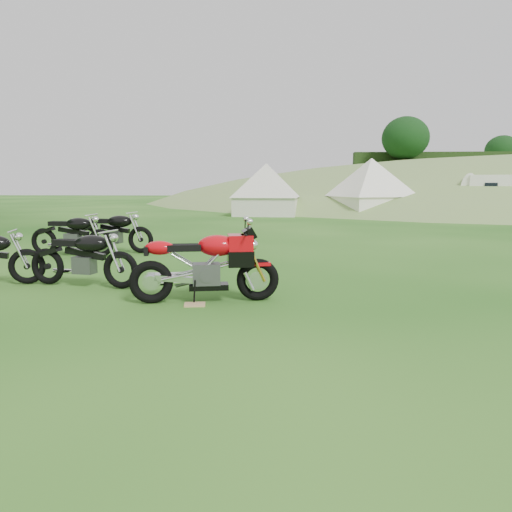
# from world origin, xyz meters

# --- Properties ---
(ground) EXTENTS (120.00, 120.00, 0.00)m
(ground) POSITION_xyz_m (0.00, 0.00, 0.00)
(ground) COLOR #164E10
(ground) RESTS_ON ground
(sport_motorcycle) EXTENTS (1.96, 0.82, 1.14)m
(sport_motorcycle) POSITION_xyz_m (-0.78, 1.02, 0.57)
(sport_motorcycle) COLOR #BF060F
(sport_motorcycle) RESTS_ON ground
(plywood_board) EXTENTS (0.30, 0.26, 0.02)m
(plywood_board) POSITION_xyz_m (-0.88, 0.81, 0.01)
(plywood_board) COLOR #A97C59
(plywood_board) RESTS_ON ground
(vintage_moto_a) EXTENTS (1.84, 0.75, 0.94)m
(vintage_moto_a) POSITION_xyz_m (-2.81, 1.88, 0.47)
(vintage_moto_a) COLOR black
(vintage_moto_a) RESTS_ON ground
(vintage_moto_c) EXTENTS (1.95, 0.73, 1.00)m
(vintage_moto_c) POSITION_xyz_m (-3.71, 5.70, 0.50)
(vintage_moto_c) COLOR black
(vintage_moto_c) RESTS_ON ground
(vintage_moto_d) EXTENTS (1.90, 0.61, 0.98)m
(vintage_moto_d) POSITION_xyz_m (-4.41, 5.08, 0.49)
(vintage_moto_d) COLOR black
(vintage_moto_d) RESTS_ON ground
(tent_left) EXTENTS (3.19, 3.19, 2.59)m
(tent_left) POSITION_xyz_m (-0.81, 19.50, 1.30)
(tent_left) COLOR silver
(tent_left) RESTS_ON ground
(tent_mid) EXTENTS (4.15, 4.15, 2.73)m
(tent_mid) POSITION_xyz_m (4.32, 19.54, 1.37)
(tent_mid) COLOR white
(tent_mid) RESTS_ON ground
(caravan) EXTENTS (4.71, 3.22, 2.02)m
(caravan) POSITION_xyz_m (10.74, 19.09, 1.01)
(caravan) COLOR white
(caravan) RESTS_ON ground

